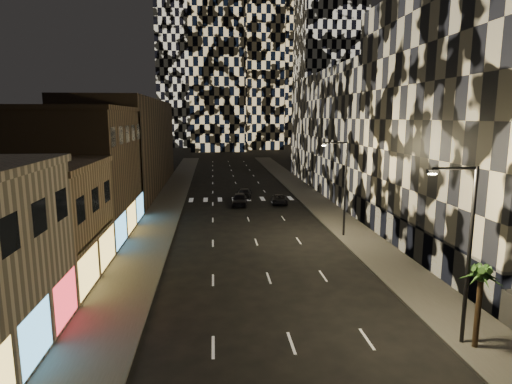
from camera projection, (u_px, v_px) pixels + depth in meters
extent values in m
cube|color=#47443F|center=(169.00, 200.00, 59.14)|extent=(4.00, 120.00, 0.15)
cube|color=#47443F|center=(311.00, 197.00, 61.11)|extent=(4.00, 120.00, 0.15)
cube|color=#4C4C47|center=(185.00, 200.00, 59.35)|extent=(0.20, 120.00, 0.15)
cube|color=#4C4C47|center=(297.00, 198.00, 60.90)|extent=(0.20, 120.00, 0.15)
cube|color=#897052|center=(22.00, 227.00, 29.36)|extent=(10.00, 10.00, 8.00)
cube|color=#4A3A2A|center=(77.00, 174.00, 41.26)|extent=(10.00, 15.00, 12.00)
cube|color=#4A3A2A|center=(129.00, 145.00, 67.05)|extent=(10.00, 40.00, 14.00)
cube|color=#232326|center=(503.00, 122.00, 35.20)|extent=(16.00, 25.00, 22.00)
cube|color=#383838|center=(406.00, 236.00, 36.10)|extent=(0.60, 25.00, 3.00)
cube|color=#232326|center=(364.00, 132.00, 67.40)|extent=(16.00, 40.00, 18.00)
cube|color=black|center=(216.00, 5.00, 139.85)|extent=(18.00, 18.00, 95.00)
cylinder|color=black|center=(469.00, 257.00, 20.98)|extent=(0.20, 0.20, 9.00)
cylinder|color=black|center=(455.00, 168.00, 20.11)|extent=(2.20, 0.14, 0.14)
cube|color=black|center=(433.00, 171.00, 20.02)|extent=(0.50, 0.25, 0.18)
cube|color=#FFEAB2|center=(432.00, 174.00, 20.04)|extent=(0.35, 0.18, 0.06)
cylinder|color=black|center=(345.00, 189.00, 40.58)|extent=(0.20, 0.20, 9.00)
cylinder|color=black|center=(335.00, 143.00, 39.70)|extent=(2.20, 0.14, 0.14)
cube|color=black|center=(324.00, 144.00, 39.62)|extent=(0.50, 0.25, 0.18)
cube|color=#FFEAB2|center=(324.00, 145.00, 39.64)|extent=(0.35, 0.18, 0.06)
imported|color=black|center=(240.00, 199.00, 55.77)|extent=(2.28, 4.80, 1.58)
imported|color=black|center=(244.00, 193.00, 60.84)|extent=(2.55, 5.02, 1.40)
imported|color=black|center=(279.00, 200.00, 56.71)|extent=(2.34, 4.43, 1.19)
cylinder|color=#47331E|center=(478.00, 312.00, 21.00)|extent=(0.27, 0.27, 3.65)
sphere|color=#214318|center=(482.00, 274.00, 20.65)|extent=(0.80, 0.80, 0.80)
cone|color=#214318|center=(487.00, 275.00, 20.70)|extent=(1.59, 0.34, 0.96)
cone|color=#214318|center=(482.00, 273.00, 20.90)|extent=(1.22, 1.44, 0.96)
cone|color=#214318|center=(477.00, 273.00, 20.93)|extent=(0.68, 1.61, 0.96)
cone|color=#214318|center=(475.00, 274.00, 20.76)|extent=(1.57, 0.96, 0.96)
cone|color=#214318|center=(478.00, 276.00, 20.52)|extent=(1.56, 0.99, 0.96)
cone|color=#214318|center=(484.00, 277.00, 20.39)|extent=(0.64, 1.61, 0.96)
cone|color=#214318|center=(488.00, 276.00, 20.47)|extent=(1.25, 1.43, 0.96)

